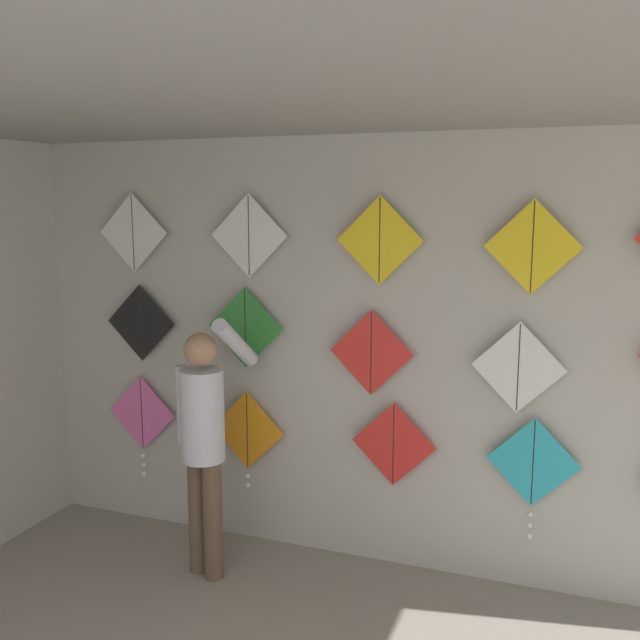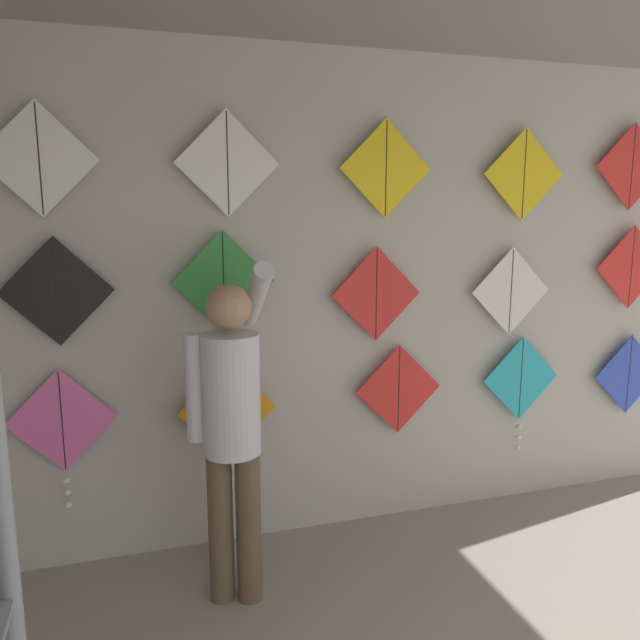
{
  "view_description": "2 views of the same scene",
  "coord_description": "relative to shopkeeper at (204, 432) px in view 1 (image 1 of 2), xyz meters",
  "views": [
    {
      "loc": [
        1.15,
        -0.64,
        2.41
      ],
      "look_at": [
        -0.36,
        3.38,
        1.67
      ],
      "focal_mm": 40.0,
      "sensor_mm": 36.0,
      "label": 1
    },
    {
      "loc": [
        -1.48,
        0.29,
        1.96
      ],
      "look_at": [
        -0.52,
        3.38,
        1.35
      ],
      "focal_mm": 35.0,
      "sensor_mm": 36.0,
      "label": 2
    }
  ],
  "objects": [
    {
      "name": "back_panel",
      "position": [
        1.04,
        0.59,
        0.44
      ],
      "size": [
        5.98,
        0.06,
        2.8
      ],
      "primitive_type": "cube",
      "color": "#BCB7AD",
      "rests_on": "ground"
    },
    {
      "name": "ceiling_slab",
      "position": [
        1.04,
        -1.29,
        1.86
      ],
      "size": [
        5.98,
        4.48,
        0.04
      ],
      "primitive_type": "cube",
      "color": "gray"
    },
    {
      "name": "shopkeeper",
      "position": [
        0.0,
        0.0,
        0.0
      ],
      "size": [
        0.42,
        0.54,
        1.7
      ],
      "rotation": [
        0.0,
        0.0,
        -0.31
      ],
      "color": "brown",
      "rests_on": "ground"
    },
    {
      "name": "kite_0",
      "position": [
        -0.8,
        0.5,
        -0.15
      ],
      "size": [
        0.55,
        0.04,
        0.76
      ],
      "color": "pink"
    },
    {
      "name": "kite_1",
      "position": [
        0.06,
        0.5,
        -0.16
      ],
      "size": [
        0.55,
        0.04,
        0.69
      ],
      "color": "orange"
    },
    {
      "name": "kite_2",
      "position": [
        1.1,
        0.5,
        -0.11
      ],
      "size": [
        0.55,
        0.01,
        0.55
      ],
      "color": "red"
    },
    {
      "name": "kite_3",
      "position": [
        1.96,
        0.5,
        -0.16
      ],
      "size": [
        0.55,
        0.04,
        0.76
      ],
      "color": "#28B2C6"
    },
    {
      "name": "kite_5",
      "position": [
        -0.78,
        0.5,
        0.57
      ],
      "size": [
        0.55,
        0.01,
        0.55
      ],
      "color": "black"
    },
    {
      "name": "kite_6",
      "position": [
        0.06,
        0.5,
        0.59
      ],
      "size": [
        0.55,
        0.01,
        0.55
      ],
      "color": "#338C38"
    },
    {
      "name": "kite_7",
      "position": [
        0.94,
        0.5,
        0.48
      ],
      "size": [
        0.55,
        0.01,
        0.55
      ],
      "color": "red"
    },
    {
      "name": "kite_8",
      "position": [
        1.85,
        0.5,
        0.46
      ],
      "size": [
        0.55,
        0.01,
        0.55
      ],
      "color": "white"
    },
    {
      "name": "kite_10",
      "position": [
        -0.81,
        0.5,
        1.21
      ],
      "size": [
        0.55,
        0.01,
        0.55
      ],
      "color": "white"
    },
    {
      "name": "kite_11",
      "position": [
        0.09,
        0.5,
        1.21
      ],
      "size": [
        0.55,
        0.01,
        0.55
      ],
      "color": "white"
    },
    {
      "name": "kite_12",
      "position": [
        0.99,
        0.5,
        1.19
      ],
      "size": [
        0.55,
        0.01,
        0.55
      ],
      "color": "yellow"
    },
    {
      "name": "kite_13",
      "position": [
        1.9,
        0.5,
        1.17
      ],
      "size": [
        0.55,
        0.01,
        0.55
      ],
      "color": "yellow"
    }
  ]
}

